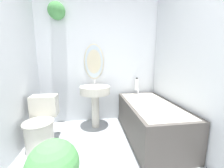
{
  "coord_description": "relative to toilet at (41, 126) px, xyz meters",
  "views": [
    {
      "loc": [
        -0.15,
        -0.42,
        1.21
      ],
      "look_at": [
        0.12,
        1.39,
        0.89
      ],
      "focal_mm": 22.0,
      "sensor_mm": 36.0,
      "label": 1
    }
  ],
  "objects": [
    {
      "name": "wall_back",
      "position": [
        0.82,
        0.79,
        0.94
      ],
      "size": [
        2.36,
        0.29,
        2.4
      ],
      "color": "silver",
      "rests_on": "ground_plane"
    },
    {
      "name": "wall_right",
      "position": [
        2.01,
        -0.35,
        0.89
      ],
      "size": [
        0.06,
        2.37,
        2.4
      ],
      "color": "silver",
      "rests_on": "ground_plane"
    },
    {
      "name": "toilet",
      "position": [
        0.0,
        0.0,
        0.0
      ],
      "size": [
        0.39,
        0.58,
        0.69
      ],
      "color": "beige",
      "rests_on": "ground_plane"
    },
    {
      "name": "pedestal_sink",
      "position": [
        0.76,
        0.47,
        0.29
      ],
      "size": [
        0.53,
        0.53,
        0.85
      ],
      "color": "beige",
      "rests_on": "ground_plane"
    },
    {
      "name": "bathtub",
      "position": [
        1.6,
        0.02,
        -0.02
      ],
      "size": [
        0.73,
        1.41,
        0.62
      ],
      "color": "#4C4742",
      "rests_on": "ground_plane"
    },
    {
      "name": "shampoo_bottle",
      "position": [
        1.58,
        0.66,
        0.43
      ],
      "size": [
        0.08,
        0.08,
        0.24
      ],
      "color": "white",
      "rests_on": "bathtub"
    }
  ]
}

